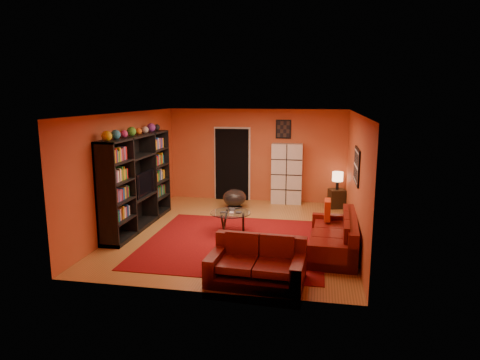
% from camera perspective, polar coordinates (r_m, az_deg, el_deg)
% --- Properties ---
extents(floor, '(6.00, 6.00, 0.00)m').
position_cam_1_polar(floor, '(9.52, -0.49, -6.92)').
color(floor, '#98652F').
rests_on(floor, ground).
extents(ceiling, '(6.00, 6.00, 0.00)m').
position_cam_1_polar(ceiling, '(9.06, -0.52, 8.91)').
color(ceiling, white).
rests_on(ceiling, wall_back).
extents(wall_back, '(6.00, 0.00, 6.00)m').
position_cam_1_polar(wall_back, '(12.12, 2.21, 3.31)').
color(wall_back, '#B94D28').
rests_on(wall_back, floor).
extents(wall_front, '(6.00, 0.00, 6.00)m').
position_cam_1_polar(wall_front, '(6.35, -5.69, -4.00)').
color(wall_front, '#B94D28').
rests_on(wall_front, floor).
extents(wall_left, '(0.00, 6.00, 6.00)m').
position_cam_1_polar(wall_left, '(9.98, -14.74, 1.24)').
color(wall_left, '#B94D28').
rests_on(wall_left, floor).
extents(wall_right, '(0.00, 6.00, 6.00)m').
position_cam_1_polar(wall_right, '(9.07, 15.20, 0.25)').
color(wall_right, '#B94D28').
rests_on(wall_right, floor).
extents(rug, '(3.60, 3.60, 0.01)m').
position_cam_1_polar(rug, '(8.85, -0.72, -8.30)').
color(rug, '#5F0A0D').
rests_on(rug, floor).
extents(doorway, '(0.95, 0.10, 2.04)m').
position_cam_1_polar(doorway, '(12.24, -1.07, 2.07)').
color(doorway, black).
rests_on(doorway, floor).
extents(wall_art_right, '(0.03, 1.00, 0.70)m').
position_cam_1_polar(wall_art_right, '(8.72, 15.32, 1.83)').
color(wall_art_right, black).
rests_on(wall_art_right, wall_right).
extents(wall_art_back, '(0.42, 0.03, 0.52)m').
position_cam_1_polar(wall_art_back, '(11.94, 5.81, 6.76)').
color(wall_art_back, black).
rests_on(wall_art_back, wall_back).
extents(entertainment_unit, '(0.45, 3.00, 2.10)m').
position_cam_1_polar(entertainment_unit, '(9.93, -13.50, -0.21)').
color(entertainment_unit, black).
rests_on(entertainment_unit, floor).
extents(tv, '(0.96, 0.13, 0.55)m').
position_cam_1_polar(tv, '(9.99, -13.05, -0.44)').
color(tv, black).
rests_on(tv, entertainment_unit).
extents(sofa, '(0.97, 2.19, 0.85)m').
position_cam_1_polar(sofa, '(8.49, 12.82, -7.46)').
color(sofa, '#500C0A').
rests_on(sofa, rug).
extents(loveseat, '(1.58, 1.00, 0.85)m').
position_cam_1_polar(loveseat, '(7.06, 2.33, -11.09)').
color(loveseat, '#500C0A').
rests_on(loveseat, rug).
extents(throw_pillow, '(0.12, 0.42, 0.42)m').
position_cam_1_polar(throw_pillow, '(9.08, 11.57, -3.90)').
color(throw_pillow, red).
rests_on(throw_pillow, sofa).
extents(coffee_table, '(0.90, 0.90, 0.45)m').
position_cam_1_polar(coffee_table, '(9.37, -1.26, -4.61)').
color(coffee_table, silver).
rests_on(coffee_table, floor).
extents(storage_cabinet, '(0.84, 0.38, 1.67)m').
position_cam_1_polar(storage_cabinet, '(11.90, 6.26, 0.84)').
color(storage_cabinet, silver).
rests_on(storage_cabinet, floor).
extents(bowl_chair, '(0.62, 0.62, 0.51)m').
position_cam_1_polar(bowl_chair, '(11.42, -0.73, -2.42)').
color(bowl_chair, black).
rests_on(bowl_chair, floor).
extents(side_table, '(0.49, 0.49, 0.50)m').
position_cam_1_polar(side_table, '(11.76, 12.77, -2.42)').
color(side_table, black).
rests_on(side_table, floor).
extents(table_lamp, '(0.28, 0.28, 0.47)m').
position_cam_1_polar(table_lamp, '(11.64, 12.89, 0.38)').
color(table_lamp, black).
rests_on(table_lamp, side_table).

